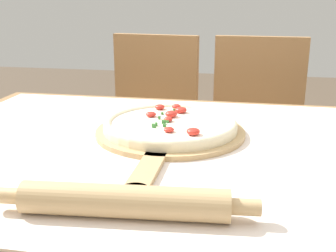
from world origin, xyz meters
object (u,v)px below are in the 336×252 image
at_px(pizza_peel, 169,134).
at_px(rolling_pin, 124,201).
at_px(pizza, 170,124).
at_px(chair_left, 149,124).
at_px(chair_right, 256,130).

distance_m(pizza_peel, rolling_pin, 0.39).
xyz_separation_m(pizza, chair_left, (-0.23, 0.73, -0.23)).
relative_size(pizza, chair_right, 0.37).
bearing_deg(pizza, chair_right, 72.59).
bearing_deg(rolling_pin, pizza, 90.56).
distance_m(pizza_peel, pizza, 0.03).
relative_size(rolling_pin, chair_left, 0.46).
bearing_deg(pizza, rolling_pin, -89.44).
relative_size(pizza_peel, chair_left, 0.61).
bearing_deg(chair_right, pizza_peel, -105.62).
xyz_separation_m(pizza, chair_right, (0.23, 0.73, -0.23)).
relative_size(rolling_pin, chair_right, 0.46).
bearing_deg(pizza_peel, chair_right, 73.03).
bearing_deg(chair_right, chair_left, -178.56).
height_order(pizza_peel, rolling_pin, rolling_pin).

